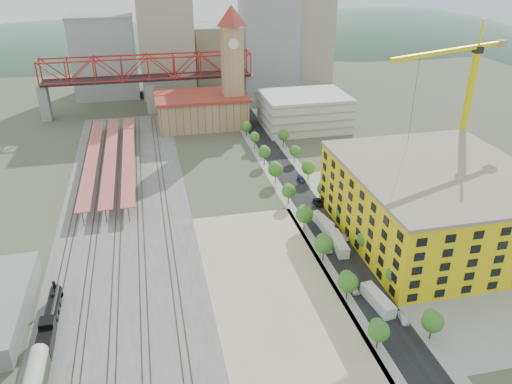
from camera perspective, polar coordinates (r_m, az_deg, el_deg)
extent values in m
plane|color=#474C38|center=(140.14, 0.14, -2.73)|extent=(400.00, 400.00, 0.00)
cube|color=#605E59|center=(153.11, -14.62, -0.98)|extent=(36.00, 165.00, 0.06)
cube|color=tan|center=(113.58, 1.74, -10.48)|extent=(28.00, 67.00, 0.06)
cube|color=black|center=(156.76, 4.62, 0.51)|extent=(12.00, 170.00, 0.06)
cube|color=gray|center=(155.33, 2.68, 0.32)|extent=(3.00, 170.00, 0.04)
cube|color=gray|center=(158.38, 6.53, 0.70)|extent=(3.00, 170.00, 0.04)
cube|color=gray|center=(140.53, 20.32, -4.44)|extent=(50.00, 90.00, 0.06)
cube|color=#382B23|center=(154.59, -20.05, -1.46)|extent=(0.12, 160.00, 0.18)
cube|color=#382B23|center=(154.38, -19.53, -1.41)|extent=(0.12, 160.00, 0.18)
cube|color=#382B23|center=(153.80, -17.85, -1.25)|extent=(0.12, 160.00, 0.18)
cube|color=#382B23|center=(153.64, -17.32, -1.20)|extent=(0.12, 160.00, 0.18)
cube|color=#382B23|center=(153.24, -15.63, -1.03)|extent=(0.12, 160.00, 0.18)
cube|color=#382B23|center=(153.14, -15.10, -0.98)|extent=(0.12, 160.00, 0.18)
cube|color=#382B23|center=(152.91, -13.40, -0.82)|extent=(0.12, 160.00, 0.18)
cube|color=#382B23|center=(152.87, -12.86, -0.76)|extent=(0.12, 160.00, 0.18)
cube|color=#382B23|center=(152.83, -10.79, -0.56)|extent=(0.12, 160.00, 0.18)
cube|color=#382B23|center=(152.85, -10.25, -0.51)|extent=(0.12, 160.00, 0.18)
cube|color=#C15D4A|center=(177.53, -18.24, 3.80)|extent=(4.00, 80.00, 0.25)
cylinder|color=black|center=(178.26, -18.15, 3.21)|extent=(0.24, 0.24, 4.00)
cube|color=#C15D4A|center=(176.96, -16.31, 4.00)|extent=(4.00, 80.00, 0.25)
cylinder|color=black|center=(177.70, -16.23, 3.41)|extent=(0.24, 0.24, 4.00)
cube|color=#C15D4A|center=(176.60, -14.38, 4.20)|extent=(4.00, 80.00, 0.25)
cylinder|color=black|center=(177.34, -14.31, 3.60)|extent=(0.24, 0.24, 4.00)
cube|color=tan|center=(211.93, -6.21, 9.14)|extent=(36.00, 22.00, 12.00)
cube|color=maroon|center=(210.12, -6.30, 10.83)|extent=(38.00, 24.00, 1.20)
cube|color=tan|center=(208.15, -2.69, 12.94)|extent=(8.00, 8.00, 40.00)
pyramid|color=maroon|center=(203.52, -2.87, 20.64)|extent=(12.00, 12.00, 8.00)
cylinder|color=white|center=(201.39, -2.56, 16.56)|extent=(4.00, 0.30, 4.00)
cube|color=silver|center=(208.86, 5.57, 9.20)|extent=(34.00, 26.00, 14.00)
cube|color=gray|center=(236.30, -23.01, 9.40)|extent=(4.00, 6.00, 15.00)
cube|color=gray|center=(237.22, -0.82, 11.53)|extent=(4.00, 6.00, 15.00)
cube|color=gray|center=(232.44, -11.93, 10.66)|extent=(4.00, 6.00, 15.00)
cube|color=black|center=(230.49, -12.12, 12.57)|extent=(90.00, 9.00, 1.00)
cube|color=yellow|center=(134.85, 19.83, -1.33)|extent=(44.00, 50.00, 18.00)
cube|color=gray|center=(131.00, 20.45, 2.31)|extent=(44.60, 50.60, 0.80)
cube|color=#9EA0A3|center=(264.59, -16.90, 14.55)|extent=(30.00, 25.00, 38.00)
cube|color=#B2A58C|center=(258.16, -10.27, 16.55)|extent=(26.00, 22.00, 52.00)
cube|color=gray|center=(277.39, -4.52, 15.21)|extent=(24.00, 24.00, 30.00)
cube|color=#9EA0A3|center=(270.22, 1.45, 18.22)|extent=(28.00, 22.00, 60.00)
cube|color=#B2A58C|center=(282.89, 6.10, 16.81)|extent=(22.00, 20.00, 44.00)
cube|color=brown|center=(285.91, -7.69, 14.99)|extent=(20.00, 20.00, 26.00)
ellipsoid|color=#4C6B59|center=(406.48, -19.50, 5.22)|extent=(396.00, 216.00, 180.00)
ellipsoid|color=#4C6B59|center=(417.26, -2.49, 3.74)|extent=(484.00, 264.00, 220.00)
ellipsoid|color=#4C6B59|center=(445.11, 12.96, 7.57)|extent=(418.00, 228.00, 190.00)
cylinder|color=black|center=(111.75, -22.25, -12.01)|extent=(2.44, 11.73, 2.44)
cube|color=black|center=(106.73, -22.71, -14.00)|extent=(2.74, 2.93, 3.13)
cylinder|color=black|center=(114.63, -22.08, -9.82)|extent=(0.68, 0.68, 1.56)
sphere|color=black|center=(112.56, -22.23, -10.89)|extent=(0.98, 0.98, 0.98)
cone|color=black|center=(117.86, -21.71, -10.60)|extent=(2.54, 1.56, 2.54)
cube|color=black|center=(103.79, -22.99, -15.79)|extent=(2.74, 5.87, 2.74)
cube|color=yellow|center=(162.93, 22.65, 7.31)|extent=(1.46, 1.46, 41.02)
cube|color=black|center=(158.02, 24.02, 14.64)|extent=(2.28, 2.28, 1.82)
cube|color=yellow|center=(143.89, 20.08, 14.71)|extent=(32.82, 13.18, 1.09)
cube|color=yellow|center=(162.42, 25.21, 15.02)|extent=(10.63, 4.86, 1.09)
cube|color=gray|center=(167.05, 26.26, 15.01)|extent=(3.36, 3.09, 1.82)
cube|color=yellow|center=(157.33, 24.34, 16.25)|extent=(0.46, 0.46, 7.29)
cube|color=silver|center=(109.95, 13.75, -11.92)|extent=(3.83, 10.20, 2.72)
cube|color=silver|center=(126.60, 9.40, -5.85)|extent=(3.38, 10.28, 2.77)
cube|color=silver|center=(133.72, 8.01, -3.94)|extent=(2.82, 9.18, 2.48)
cube|color=silver|center=(136.17, 7.58, -3.33)|extent=(4.13, 9.07, 2.40)
imported|color=silver|center=(113.15, 11.11, -10.82)|extent=(1.57, 3.86, 1.31)
imported|color=#9C9BA0|center=(125.88, 8.11, -6.29)|extent=(1.80, 4.68, 1.52)
imported|color=black|center=(127.28, 7.84, -5.87)|extent=(2.93, 5.69, 1.53)
imported|color=navy|center=(168.58, 2.19, 2.79)|extent=(2.30, 5.50, 1.59)
imported|color=white|center=(107.79, 16.50, -13.68)|extent=(2.14, 4.11, 1.34)
imported|color=gray|center=(131.10, 9.98, -5.06)|extent=(2.02, 4.12, 1.30)
imported|color=black|center=(146.98, 7.14, -1.18)|extent=(2.40, 4.94, 1.36)
imported|color=navy|center=(161.05, 5.21, 1.47)|extent=(1.94, 4.65, 1.34)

